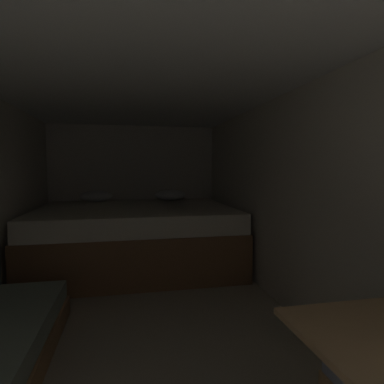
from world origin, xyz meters
TOP-DOWN VIEW (x-y plane):
  - ground_plane at (0.00, 1.97)m, footprint 7.46×7.46m
  - wall_back at (0.00, 4.73)m, footprint 2.75×0.05m
  - wall_right at (1.35, 1.97)m, footprint 0.05×5.46m
  - ceiling_slab at (0.00, 1.97)m, footprint 2.75×5.46m
  - bed at (0.00, 3.69)m, footprint 2.53×1.95m

SIDE VIEW (x-z plane):
  - ground_plane at x=0.00m, z-range 0.00..0.00m
  - bed at x=0.00m, z-range -0.08..0.89m
  - wall_back at x=0.00m, z-range 0.00..2.00m
  - wall_right at x=1.35m, z-range 0.00..2.00m
  - ceiling_slab at x=0.00m, z-range 2.00..2.05m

